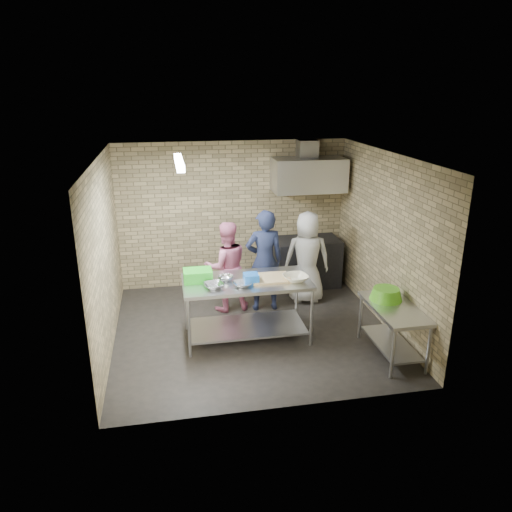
# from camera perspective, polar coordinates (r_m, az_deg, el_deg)

# --- Properties ---
(floor) EXTENTS (4.20, 4.20, 0.00)m
(floor) POSITION_cam_1_polar(r_m,az_deg,el_deg) (7.78, -0.46, -8.55)
(floor) COLOR black
(floor) RESTS_ON ground
(ceiling) EXTENTS (4.20, 4.20, 0.00)m
(ceiling) POSITION_cam_1_polar(r_m,az_deg,el_deg) (6.93, -0.52, 11.57)
(ceiling) COLOR black
(ceiling) RESTS_ON ground
(back_wall) EXTENTS (4.20, 0.06, 2.70)m
(back_wall) POSITION_cam_1_polar(r_m,az_deg,el_deg) (9.14, -2.71, 4.83)
(back_wall) COLOR tan
(back_wall) RESTS_ON ground
(front_wall) EXTENTS (4.20, 0.06, 2.70)m
(front_wall) POSITION_cam_1_polar(r_m,az_deg,el_deg) (5.42, 3.27, -5.65)
(front_wall) COLOR tan
(front_wall) RESTS_ON ground
(left_wall) EXTENTS (0.06, 4.00, 2.70)m
(left_wall) POSITION_cam_1_polar(r_m,az_deg,el_deg) (7.20, -17.18, -0.09)
(left_wall) COLOR tan
(left_wall) RESTS_ON ground
(right_wall) EXTENTS (0.06, 4.00, 2.70)m
(right_wall) POSITION_cam_1_polar(r_m,az_deg,el_deg) (7.87, 14.75, 1.79)
(right_wall) COLOR tan
(right_wall) RESTS_ON ground
(prep_table) EXTENTS (1.86, 0.93, 0.93)m
(prep_table) POSITION_cam_1_polar(r_m,az_deg,el_deg) (7.36, -1.09, -6.20)
(prep_table) COLOR #B9BCC0
(prep_table) RESTS_ON floor
(side_counter) EXTENTS (0.60, 1.20, 0.75)m
(side_counter) POSITION_cam_1_polar(r_m,az_deg,el_deg) (7.20, 15.57, -8.39)
(side_counter) COLOR silver
(side_counter) RESTS_ON floor
(stove) EXTENTS (1.20, 0.70, 0.90)m
(stove) POSITION_cam_1_polar(r_m,az_deg,el_deg) (9.35, 5.90, -0.68)
(stove) COLOR black
(stove) RESTS_ON floor
(range_hood) EXTENTS (1.30, 0.60, 0.60)m
(range_hood) POSITION_cam_1_polar(r_m,az_deg,el_deg) (8.98, 6.17, 9.37)
(range_hood) COLOR silver
(range_hood) RESTS_ON back_wall
(hood_duct) EXTENTS (0.35, 0.30, 0.30)m
(hood_duct) POSITION_cam_1_polar(r_m,az_deg,el_deg) (9.05, 6.00, 12.34)
(hood_duct) COLOR #A5A8AD
(hood_duct) RESTS_ON back_wall
(wall_shelf) EXTENTS (0.80, 0.20, 0.04)m
(wall_shelf) POSITION_cam_1_polar(r_m,az_deg,el_deg) (9.27, 7.59, 8.51)
(wall_shelf) COLOR #3F2B19
(wall_shelf) RESTS_ON back_wall
(fluorescent_fixture) EXTENTS (0.10, 1.25, 0.08)m
(fluorescent_fixture) POSITION_cam_1_polar(r_m,az_deg,el_deg) (6.84, -8.94, 10.73)
(fluorescent_fixture) COLOR white
(fluorescent_fixture) RESTS_ON ceiling
(green_crate) EXTENTS (0.41, 0.31, 0.17)m
(green_crate) POSITION_cam_1_polar(r_m,az_deg,el_deg) (7.18, -6.80, -2.24)
(green_crate) COLOR green
(green_crate) RESTS_ON prep_table
(blue_tub) EXTENTS (0.21, 0.21, 0.13)m
(blue_tub) POSITION_cam_1_polar(r_m,az_deg,el_deg) (7.06, -0.58, -2.61)
(blue_tub) COLOR blue
(blue_tub) RESTS_ON prep_table
(cutting_board) EXTENTS (0.57, 0.43, 0.03)m
(cutting_board) POSITION_cam_1_polar(r_m,az_deg,el_deg) (7.21, 1.66, -2.59)
(cutting_board) COLOR tan
(cutting_board) RESTS_ON prep_table
(mixing_bowl_a) EXTENTS (0.33, 0.33, 0.07)m
(mixing_bowl_a) POSITION_cam_1_polar(r_m,az_deg,el_deg) (6.91, -4.93, -3.46)
(mixing_bowl_a) COLOR #ACAFB3
(mixing_bowl_a) RESTS_ON prep_table
(mixing_bowl_b) EXTENTS (0.26, 0.26, 0.07)m
(mixing_bowl_b) POSITION_cam_1_polar(r_m,az_deg,el_deg) (7.16, -3.55, -2.60)
(mixing_bowl_b) COLOR silver
(mixing_bowl_b) RESTS_ON prep_table
(mixing_bowl_c) EXTENTS (0.31, 0.31, 0.07)m
(mixing_bowl_c) POSITION_cam_1_polar(r_m,az_deg,el_deg) (6.94, -1.62, -3.32)
(mixing_bowl_c) COLOR #BABDC1
(mixing_bowl_c) RESTS_ON prep_table
(ceramic_bowl) EXTENTS (0.41, 0.41, 0.09)m
(ceramic_bowl) POSITION_cam_1_polar(r_m,az_deg,el_deg) (7.16, 4.63, -2.56)
(ceramic_bowl) COLOR beige
(ceramic_bowl) RESTS_ON prep_table
(green_basin) EXTENTS (0.46, 0.46, 0.17)m
(green_basin) POSITION_cam_1_polar(r_m,az_deg,el_deg) (7.19, 14.90, -4.28)
(green_basin) COLOR #59C626
(green_basin) RESTS_ON side_counter
(bottle_green) EXTENTS (0.06, 0.06, 0.15)m
(bottle_green) POSITION_cam_1_polar(r_m,az_deg,el_deg) (9.30, 8.50, 9.09)
(bottle_green) COLOR green
(bottle_green) RESTS_ON wall_shelf
(man_navy) EXTENTS (0.64, 0.42, 1.74)m
(man_navy) POSITION_cam_1_polar(r_m,az_deg,el_deg) (8.14, 0.98, -0.55)
(man_navy) COLOR #161B37
(man_navy) RESTS_ON floor
(woman_pink) EXTENTS (0.81, 0.66, 1.54)m
(woman_pink) POSITION_cam_1_polar(r_m,az_deg,el_deg) (8.17, -3.47, -1.25)
(woman_pink) COLOR #D26F93
(woman_pink) RESTS_ON floor
(woman_white) EXTENTS (0.86, 0.63, 1.61)m
(woman_white) POSITION_cam_1_polar(r_m,az_deg,el_deg) (8.52, 5.96, -0.17)
(woman_white) COLOR silver
(woman_white) RESTS_ON floor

